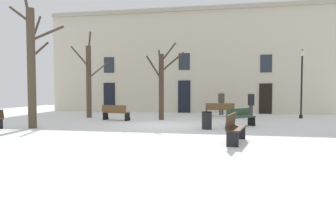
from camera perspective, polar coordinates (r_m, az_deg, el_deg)
name	(u,v)px	position (r m, az deg, el deg)	size (l,w,h in m)	color
ground_plane	(162,125)	(14.64, -1.21, -3.91)	(34.87, 34.87, 0.00)	white
building_facade	(185,59)	(23.21, 3.18, 8.69)	(21.80, 0.60, 8.06)	beige
tree_center	(162,83)	(17.39, -1.22, 4.25)	(2.07, 1.53, 4.52)	#423326
tree_near_facade	(89,79)	(19.43, -14.92, 4.82)	(2.15, 1.40, 5.23)	#4C3D2D
tree_foreground	(32,63)	(14.92, -24.56, 7.26)	(1.82, 1.80, 6.27)	#4C3D2D
streetlamp	(302,76)	(19.98, 24.19, 5.01)	(0.30, 0.30, 4.22)	black
litter_bin	(207,120)	(13.28, 7.43, -2.92)	(0.47, 0.47, 0.78)	black
bench_facing_shops	(235,127)	(10.07, 12.63, -4.18)	(0.76, 1.79, 0.96)	#3D2819
bench_back_to_back_left	(220,109)	(19.85, 9.89, -0.81)	(1.92, 0.45, 0.88)	brown
bench_near_lamp	(115,112)	(17.32, -10.00, -1.40)	(1.73, 0.93, 0.88)	brown
bench_by_litter_bin	(241,117)	(14.49, 13.69, -2.28)	(1.44, 1.49, 0.86)	#2D4C33
person_by_shop_door	(221,101)	(21.16, 10.15, 0.78)	(0.44, 0.36, 1.75)	#403D3A
person_crossing_plaza	(251,103)	(17.94, 15.58, 0.38)	(0.36, 0.44, 1.76)	#403D3A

